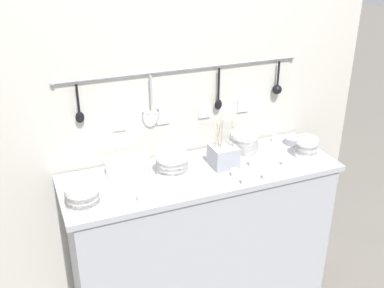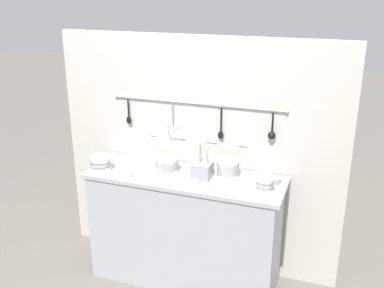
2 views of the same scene
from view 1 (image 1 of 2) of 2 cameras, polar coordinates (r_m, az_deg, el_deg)
counter at (r=2.60m, az=1.19°, el=-11.97°), size 1.47×0.49×0.88m
back_wall at (r=2.57m, az=-1.18°, el=0.37°), size 2.27×0.11×1.86m
bowl_stack_tall_left at (r=2.31m, az=-2.56°, el=-2.51°), size 0.16×0.16×0.11m
bowl_stack_short_front at (r=2.53m, az=6.59°, el=0.09°), size 0.16×0.16×0.13m
bowl_stack_nested_right at (r=2.09m, az=-13.76°, el=-6.49°), size 0.15×0.15×0.11m
bowl_stack_back_corner at (r=2.56m, az=14.31°, el=-0.43°), size 0.12×0.12×0.11m
plate_stack at (r=2.33m, az=-8.14°, el=-2.94°), size 0.23×0.23×0.08m
steel_mixing_bowl at (r=2.72m, az=12.75°, el=0.43°), size 0.10×0.10×0.04m
cutlery_caddy at (r=2.39m, az=4.01°, el=-1.48°), size 0.13×0.13×0.27m
cup_back_left at (r=2.23m, az=-10.64°, el=-5.09°), size 0.04×0.04×0.04m
cup_beside_plates at (r=2.24m, az=6.72°, el=-4.61°), size 0.04×0.04×0.04m
cup_centre at (r=2.72m, az=10.54°, el=0.68°), size 0.04×0.04×0.04m
cup_mid_row at (r=2.52m, az=3.38°, el=-0.98°), size 0.04×0.04×0.04m
cup_edge_far at (r=2.11m, az=-6.48°, el=-6.75°), size 0.04×0.04×0.04m
cup_back_right at (r=2.20m, az=-15.47°, el=-6.02°), size 0.04×0.04×0.04m
cup_by_caddy at (r=2.31m, az=5.44°, el=-3.64°), size 0.04×0.04×0.04m
cup_edge_near at (r=2.30m, az=9.42°, el=-3.99°), size 0.04×0.04×0.04m
cup_front_left at (r=2.45m, az=11.73°, el=-2.26°), size 0.04×0.04×0.04m
cup_front_right at (r=2.42m, az=7.66°, el=-2.30°), size 0.04×0.04×0.04m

